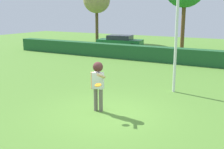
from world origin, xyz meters
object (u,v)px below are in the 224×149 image
at_px(frisbee, 98,85).
at_px(lamppost, 177,11).
at_px(bare_elm_tree, 97,0).
at_px(parked_car_green, 120,41).
at_px(person, 98,80).

height_order(frisbee, lamppost, lamppost).
height_order(frisbee, bare_elm_tree, bare_elm_tree).
bearing_deg(frisbee, lamppost, 73.07).
distance_m(lamppost, bare_elm_tree, 16.58).
relative_size(lamppost, parked_car_green, 1.44).
distance_m(person, lamppost, 4.72).
bearing_deg(frisbee, bare_elm_tree, 122.48).
distance_m(person, parked_car_green, 17.31).
height_order(person, frisbee, person).
bearing_deg(parked_car_green, person, -64.69).
bearing_deg(person, frisbee, -57.50).
relative_size(frisbee, bare_elm_tree, 0.04).
bearing_deg(lamppost, frisbee, -106.93).
bearing_deg(person, bare_elm_tree, 122.48).
bearing_deg(bare_elm_tree, person, -57.52).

